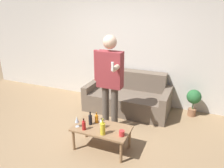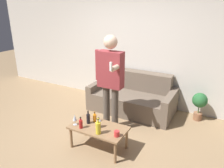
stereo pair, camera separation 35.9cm
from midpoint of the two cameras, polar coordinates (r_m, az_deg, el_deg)
name	(u,v)px [view 1 (the left image)]	position (r m, az deg, el deg)	size (l,w,h in m)	color
ground_plane	(83,142)	(3.95, -10.21, -14.75)	(16.00, 16.00, 0.00)	#997A56
wall_back	(124,45)	(5.11, 1.00, 10.09)	(8.00, 0.06, 2.70)	silver
couch	(128,96)	(4.90, 2.22, -3.32)	(1.82, 0.93, 0.82)	#6B5B4C
coffee_table	(102,130)	(3.57, -5.67, -12.01)	(0.92, 0.50, 0.39)	#8E6B47
bottle_orange	(102,124)	(3.51, -5.65, -10.46)	(0.07, 0.07, 0.17)	silver
bottle_green	(103,128)	(3.34, -5.60, -11.52)	(0.08, 0.08, 0.26)	yellow
bottle_dark	(97,119)	(3.66, -6.89, -9.01)	(0.06, 0.06, 0.18)	orange
bottle_yellow	(90,120)	(3.62, -8.55, -9.23)	(0.06, 0.06, 0.22)	black
bottle_red	(84,125)	(3.50, -10.34, -10.64)	(0.06, 0.06, 0.19)	#B21E1E
wine_glass_near	(77,120)	(3.57, -12.06, -9.16)	(0.07, 0.07, 0.18)	silver
cup_on_table	(122,133)	(3.32, -0.60, -12.81)	(0.08, 0.08, 0.09)	red
person_standing_front	(110,77)	(3.82, -3.32, 1.83)	(0.53, 0.45, 1.77)	brown
potted_plant	(194,99)	(4.79, 18.58, -3.77)	(0.30, 0.30, 0.59)	#936042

